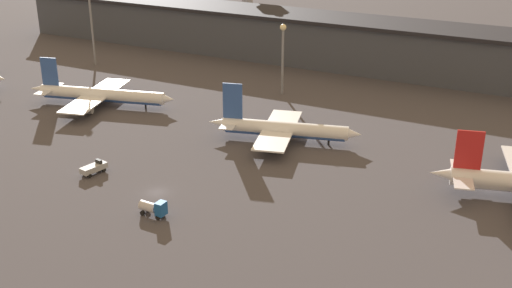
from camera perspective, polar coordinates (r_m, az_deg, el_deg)
The scene contains 8 objects.
ground at distance 128.73m, azimuth -8.81°, elevation -4.29°, with size 600.00×600.00×0.00m, color #423F44.
terminal_building at distance 212.76m, azimuth 7.35°, elevation 9.01°, with size 243.99×20.07×15.91m.
airplane_1 at distance 179.41m, azimuth -13.70°, elevation 4.27°, with size 41.48×31.10×12.53m.
airplane_2 at distance 150.48m, azimuth 2.35°, elevation 1.34°, with size 36.03×27.34×13.39m.
service_vehicle_2 at distance 119.55m, azimuth -9.09°, elevation -5.63°, with size 5.45×2.22×3.30m.
service_vehicle_4 at distance 138.80m, azimuth -14.21°, elevation -2.08°, with size 3.40×6.11×2.74m.
lamp_post_0 at distance 216.89m, azimuth -14.47°, elevation 10.99°, with size 1.80×1.80×25.68m.
lamp_post_1 at distance 181.08m, azimuth 2.40°, elevation 8.45°, with size 1.80×1.80×20.20m.
Camera 1 is at (68.75, -92.10, 57.99)m, focal length 45.00 mm.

